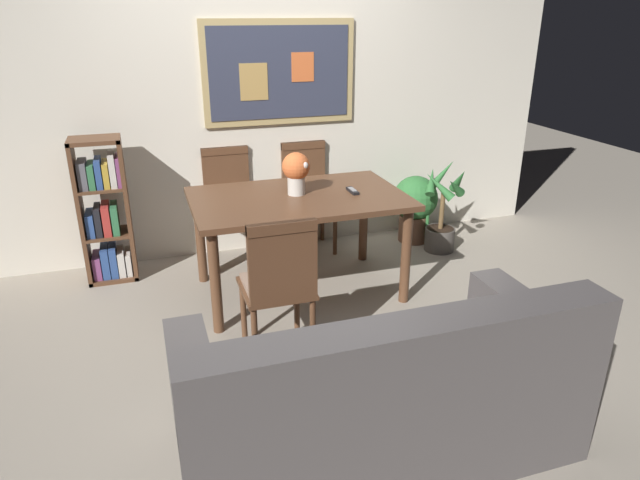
% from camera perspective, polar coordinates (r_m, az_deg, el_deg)
% --- Properties ---
extents(ground_plane, '(12.00, 12.00, 0.00)m').
position_cam_1_polar(ground_plane, '(3.81, -0.77, -8.29)').
color(ground_plane, gray).
extents(wall_back_with_painting, '(5.20, 0.14, 2.60)m').
position_cam_1_polar(wall_back_with_painting, '(4.72, -6.22, 14.43)').
color(wall_back_with_painting, silver).
rests_on(wall_back_with_painting, ground_plane).
extents(dining_table, '(1.48, 0.94, 0.74)m').
position_cam_1_polar(dining_table, '(3.96, -2.18, 3.21)').
color(dining_table, brown).
rests_on(dining_table, ground_plane).
extents(dining_chair_near_left, '(0.40, 0.41, 0.91)m').
position_cam_1_polar(dining_chair_near_left, '(3.18, -4.17, -3.91)').
color(dining_chair_near_left, brown).
rests_on(dining_chair_near_left, ground_plane).
extents(dining_chair_far_right, '(0.40, 0.41, 0.91)m').
position_cam_1_polar(dining_chair_far_right, '(4.81, -1.34, 5.34)').
color(dining_chair_far_right, brown).
rests_on(dining_chair_far_right, ground_plane).
extents(dining_chair_far_left, '(0.40, 0.41, 0.91)m').
position_cam_1_polar(dining_chair_far_left, '(4.68, -9.20, 4.57)').
color(dining_chair_far_left, brown).
rests_on(dining_chair_far_left, ground_plane).
extents(leather_couch, '(1.80, 0.84, 0.84)m').
position_cam_1_polar(leather_couch, '(2.66, 6.02, -15.53)').
color(leather_couch, '#514C4C').
rests_on(leather_couch, ground_plane).
extents(bookshelf, '(0.36, 0.28, 1.09)m').
position_cam_1_polar(bookshelf, '(4.51, -20.92, 2.44)').
color(bookshelf, brown).
rests_on(bookshelf, ground_plane).
extents(potted_ivy, '(0.39, 0.39, 0.60)m').
position_cam_1_polar(potted_ivy, '(5.07, 9.60, 3.52)').
color(potted_ivy, brown).
rests_on(potted_ivy, ground_plane).
extents(potted_palm, '(0.41, 0.39, 0.79)m').
position_cam_1_polar(potted_palm, '(4.91, 12.22, 2.28)').
color(potted_palm, '#4C4742').
rests_on(potted_palm, ground_plane).
extents(flower_vase, '(0.20, 0.20, 0.30)m').
position_cam_1_polar(flower_vase, '(3.93, -2.46, 7.10)').
color(flower_vase, beige).
rests_on(flower_vase, dining_table).
extents(tv_remote, '(0.04, 0.16, 0.02)m').
position_cam_1_polar(tv_remote, '(4.02, 3.30, 5.01)').
color(tv_remote, black).
rests_on(tv_remote, dining_table).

